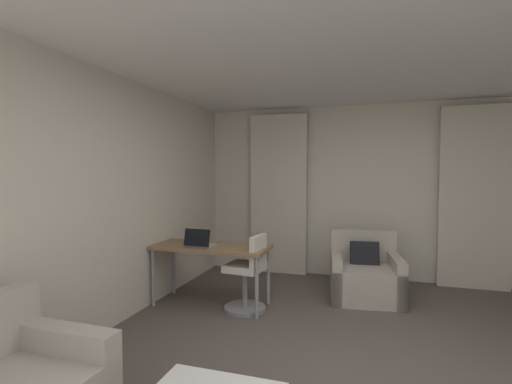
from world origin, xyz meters
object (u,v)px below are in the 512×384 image
at_px(desk_chair, 248,277).
at_px(laptop, 200,243).
at_px(armchair, 365,276).
at_px(desk, 211,251).

bearing_deg(desk_chair, laptop, -174.39).
bearing_deg(armchair, laptop, -153.65).
height_order(desk, laptop, laptop).
bearing_deg(laptop, desk, 45.52).
relative_size(armchair, laptop, 2.85).
relative_size(desk, laptop, 4.22).
height_order(armchair, desk_chair, desk_chair).
relative_size(desk_chair, laptop, 2.68).
bearing_deg(desk_chair, desk, 174.79).
relative_size(armchair, desk_chair, 1.06).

